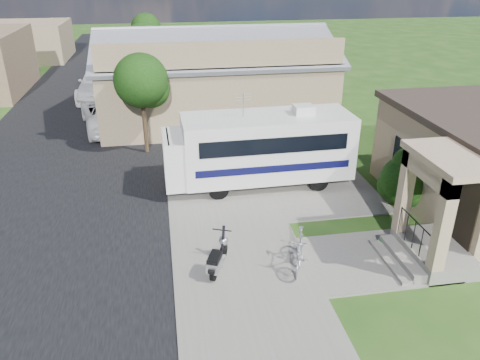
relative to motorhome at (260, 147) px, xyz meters
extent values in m
plane|color=#1C4011|center=(-0.67, -4.72, -1.60)|extent=(120.00, 120.00, 0.00)
cube|color=black|center=(-8.17, 5.28, -1.59)|extent=(9.00, 80.00, 0.02)
cube|color=slate|center=(-1.67, 5.28, -1.57)|extent=(4.00, 80.00, 0.06)
cube|color=slate|center=(0.83, -0.22, -1.57)|extent=(7.00, 6.00, 0.05)
cube|color=slate|center=(2.33, -5.72, -1.57)|extent=(4.00, 3.00, 0.05)
cube|color=black|center=(4.81, -2.02, 0.10)|extent=(0.04, 1.10, 1.20)
cube|color=black|center=(4.81, -6.02, -0.05)|extent=(0.04, 0.95, 2.10)
cube|color=slate|center=(4.03, -6.02, -1.35)|extent=(1.60, 2.40, 0.50)
cube|color=slate|center=(3.03, -6.02, -1.44)|extent=(0.40, 2.16, 0.32)
cube|color=slate|center=(2.68, -6.02, -1.52)|extent=(0.35, 2.16, 0.16)
cube|color=#9B8262|center=(3.41, -5.00, 0.25)|extent=(0.35, 0.35, 2.70)
cube|color=#9B8262|center=(3.41, -7.05, 0.25)|extent=(0.35, 0.35, 2.70)
cube|color=#9B8262|center=(3.41, -6.02, 1.35)|extent=(0.35, 2.40, 0.50)
cube|color=#9B8262|center=(4.23, -6.02, 1.70)|extent=(2.10, 2.70, 0.20)
cylinder|color=black|center=(3.28, -6.02, -0.20)|extent=(0.04, 1.70, 0.04)
cube|color=#7A6A4C|center=(-0.67, 9.28, 0.20)|extent=(12.00, 8.00, 3.60)
cube|color=slate|center=(-0.67, 7.28, 2.55)|extent=(12.50, 4.40, 1.78)
cube|color=slate|center=(-0.67, 11.28, 2.55)|extent=(12.50, 4.40, 1.78)
cube|color=slate|center=(-0.67, 9.28, 3.25)|extent=(12.50, 0.50, 0.22)
cube|color=#7A6A4C|center=(-0.67, 5.38, 2.55)|extent=(11.76, 0.20, 1.30)
cube|color=#7A6A4C|center=(-15.67, 29.28, 0.00)|extent=(8.00, 7.00, 3.20)
cylinder|color=#302115|center=(-4.47, 4.28, -0.02)|extent=(0.20, 0.20, 3.15)
sphere|color=black|center=(-4.47, 4.28, 1.78)|extent=(2.40, 2.40, 2.40)
sphere|color=black|center=(-4.07, 4.48, 1.33)|extent=(1.68, 1.68, 1.68)
cylinder|color=#302115|center=(-4.47, 14.28, 0.05)|extent=(0.20, 0.20, 3.29)
sphere|color=black|center=(-4.47, 14.28, 1.93)|extent=(2.40, 2.40, 2.40)
sphere|color=black|center=(-4.07, 14.48, 1.46)|extent=(1.68, 1.68, 1.68)
cylinder|color=#302115|center=(-4.47, 23.28, -0.09)|extent=(0.20, 0.20, 3.01)
sphere|color=black|center=(-4.47, 23.28, 1.63)|extent=(2.40, 2.40, 2.40)
sphere|color=black|center=(-4.07, 23.48, 1.20)|extent=(1.68, 1.68, 1.68)
cube|color=silver|center=(0.28, 0.01, 0.03)|extent=(6.55, 2.44, 2.42)
cube|color=silver|center=(-3.35, -0.06, -0.25)|extent=(0.78, 2.22, 1.86)
cube|color=black|center=(-3.52, -0.06, 0.26)|extent=(0.09, 1.98, 0.84)
cube|color=black|center=(0.30, -1.17, 0.47)|extent=(5.53, 0.13, 0.60)
cube|color=black|center=(0.26, 1.18, 0.47)|extent=(5.53, 0.13, 0.60)
cube|color=#0A0B33|center=(0.30, -1.17, -0.45)|extent=(5.86, 0.13, 0.28)
cube|color=#0A0B33|center=(0.26, 1.18, -0.45)|extent=(5.86, 0.13, 0.28)
cube|color=silver|center=(1.67, 0.03, 1.41)|extent=(0.76, 0.66, 0.33)
cylinder|color=#A8A8AF|center=(-0.65, -0.01, 1.70)|extent=(0.04, 0.04, 0.93)
cylinder|color=black|center=(-1.79, -1.06, -1.18)|extent=(0.75, 0.27, 0.74)
cylinder|color=black|center=(-1.82, 0.99, -1.18)|extent=(0.75, 0.27, 0.74)
cylinder|color=black|center=(2.12, -0.98, -1.18)|extent=(0.75, 0.27, 0.74)
cylinder|color=black|center=(2.08, 1.06, -1.18)|extent=(0.75, 0.27, 0.74)
cylinder|color=#302115|center=(4.61, -2.86, -1.25)|extent=(0.14, 0.14, 0.69)
sphere|color=black|center=(4.61, -2.86, -0.47)|extent=(1.73, 1.73, 1.73)
sphere|color=black|center=(4.96, -2.60, -0.13)|extent=(1.38, 1.38, 1.38)
sphere|color=black|center=(4.35, -2.69, -0.73)|extent=(1.21, 1.21, 1.21)
sphere|color=black|center=(4.79, -3.12, -0.82)|extent=(1.04, 1.04, 1.04)
sphere|color=black|center=(4.61, -2.86, 0.22)|extent=(1.04, 1.04, 1.04)
cylinder|color=black|center=(-2.55, -5.95, -1.31)|extent=(0.29, 0.47, 0.45)
cylinder|color=black|center=(-2.12, -4.90, -1.31)|extent=(0.29, 0.47, 0.45)
cube|color=#A8A8AF|center=(-2.35, -5.48, -1.25)|extent=(0.50, 0.64, 0.08)
cube|color=#A8A8AF|center=(-2.51, -5.86, -1.10)|extent=(0.54, 0.66, 0.31)
cube|color=black|center=(-2.49, -5.81, -0.90)|extent=(0.52, 0.69, 0.12)
cube|color=black|center=(-2.61, -6.09, -1.13)|extent=(0.25, 0.26, 0.10)
cylinder|color=black|center=(-2.15, -4.97, -0.90)|extent=(0.21, 0.35, 0.86)
sphere|color=#A8A8AF|center=(-2.12, -4.90, -0.97)|extent=(0.29, 0.29, 0.29)
sphere|color=black|center=(-2.09, -4.83, -0.97)|extent=(0.12, 0.12, 0.12)
cylinder|color=black|center=(-2.18, -5.05, -0.51)|extent=(0.54, 0.25, 0.04)
cube|color=black|center=(-2.12, -4.90, -1.19)|extent=(0.24, 0.32, 0.06)
imported|color=#A8A8AF|center=(-0.03, -5.73, -1.03)|extent=(1.15, 1.94, 1.13)
imported|color=white|center=(-6.43, 8.28, -0.80)|extent=(3.75, 6.16, 1.60)
imported|color=white|center=(-7.46, 14.84, -0.68)|extent=(2.86, 6.44, 1.84)
cylinder|color=#16721E|center=(3.01, -5.00, -1.51)|extent=(0.39, 0.39, 0.18)
camera|label=1|loc=(-3.62, -16.56, 6.54)|focal=35.00mm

